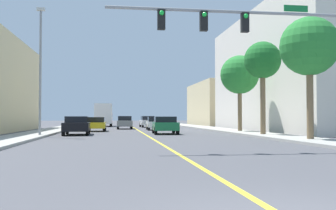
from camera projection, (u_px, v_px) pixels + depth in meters
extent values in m
plane|color=#47474C|center=(135.00, 128.00, 46.79)|extent=(192.00, 192.00, 0.00)
cube|color=#9E9B93|center=(63.00, 128.00, 45.63)|extent=(2.86, 168.00, 0.15)
cube|color=#9E9B93|center=(204.00, 128.00, 47.95)|extent=(2.86, 168.00, 0.15)
cube|color=yellow|center=(135.00, 128.00, 46.79)|extent=(0.16, 144.00, 0.01)
cube|color=silver|center=(304.00, 72.00, 41.05)|extent=(12.20, 27.29, 12.36)
cube|color=beige|center=(235.00, 104.00, 66.69)|extent=(13.43, 18.17, 7.17)
cylinder|color=gray|center=(227.00, 12.00, 16.45)|extent=(10.33, 0.14, 0.14)
cube|color=black|center=(245.00, 23.00, 16.55)|extent=(0.32, 0.24, 0.84)
sphere|color=green|center=(246.00, 16.00, 16.41)|extent=(0.20, 0.20, 0.20)
cube|color=black|center=(204.00, 21.00, 16.30)|extent=(0.32, 0.24, 0.84)
sphere|color=green|center=(204.00, 14.00, 16.17)|extent=(0.20, 0.20, 0.20)
cube|color=black|center=(161.00, 20.00, 16.06)|extent=(0.32, 0.24, 0.84)
sphere|color=green|center=(162.00, 13.00, 15.92)|extent=(0.20, 0.20, 0.20)
cube|color=#147233|center=(296.00, 8.00, 16.88)|extent=(1.10, 0.04, 0.28)
cylinder|color=gray|center=(40.00, 73.00, 27.12)|extent=(0.16, 0.16, 8.73)
cube|color=beige|center=(41.00, 9.00, 27.26)|extent=(0.56, 0.28, 0.20)
cylinder|color=brown|center=(310.00, 92.00, 22.14)|extent=(0.39, 0.39, 5.34)
sphere|color=#287F33|center=(309.00, 46.00, 22.22)|extent=(3.39, 3.39, 3.39)
cone|color=#287F33|center=(327.00, 50.00, 22.19)|extent=(0.63, 1.57, 1.76)
cone|color=#287F33|center=(312.00, 52.00, 23.10)|extent=(1.17, 0.98, 1.65)
cone|color=#287F33|center=(294.00, 52.00, 23.03)|extent=(1.36, 0.98, 1.57)
cone|color=#287F33|center=(293.00, 49.00, 22.03)|extent=(0.50, 1.92, 1.33)
cone|color=#287F33|center=(311.00, 47.00, 21.24)|extent=(1.54, 1.01, 1.36)
cone|color=#287F33|center=(324.00, 47.00, 21.30)|extent=(1.96, 1.07, 1.52)
cylinder|color=brown|center=(263.00, 97.00, 28.41)|extent=(0.39, 0.39, 5.47)
sphere|color=#1E6B28|center=(263.00, 60.00, 28.49)|extent=(2.73, 2.73, 2.73)
cone|color=#1E6B28|center=(273.00, 63.00, 28.65)|extent=(0.52, 1.45, 1.31)
cone|color=#1E6B28|center=(262.00, 64.00, 29.28)|extent=(1.50, 0.92, 1.21)
cone|color=#1E6B28|center=(251.00, 63.00, 28.82)|extent=(0.88, 1.08, 1.50)
cone|color=#1E6B28|center=(256.00, 62.00, 27.91)|extent=(1.07, 1.27, 1.37)
cone|color=#1E6B28|center=(269.00, 61.00, 27.71)|extent=(1.23, 0.62, 1.21)
cylinder|color=brown|center=(240.00, 103.00, 34.75)|extent=(0.37, 0.37, 5.07)
sphere|color=#287F33|center=(240.00, 75.00, 34.83)|extent=(3.48, 3.48, 3.48)
cone|color=#287F33|center=(251.00, 77.00, 34.80)|extent=(0.63, 1.67, 1.33)
cone|color=#287F33|center=(238.00, 78.00, 35.87)|extent=(1.48, 0.65, 1.58)
cone|color=#287F33|center=(229.00, 78.00, 35.47)|extent=(1.30, 1.31, 1.56)
cone|color=#287F33|center=(232.00, 76.00, 34.13)|extent=(1.24, 1.79, 1.55)
cone|color=#287F33|center=(248.00, 76.00, 33.99)|extent=(1.48, 1.08, 1.48)
cube|color=black|center=(77.00, 127.00, 30.12)|extent=(2.08, 4.48, 0.65)
cube|color=black|center=(77.00, 119.00, 30.14)|extent=(1.77, 2.14, 0.48)
cylinder|color=black|center=(87.00, 131.00, 28.62)|extent=(0.24, 0.65, 0.64)
cylinder|color=black|center=(63.00, 132.00, 28.33)|extent=(0.24, 0.65, 0.64)
cylinder|color=black|center=(89.00, 130.00, 31.89)|extent=(0.24, 0.65, 0.64)
cylinder|color=black|center=(67.00, 130.00, 31.59)|extent=(0.24, 0.65, 0.64)
cube|color=gold|center=(96.00, 125.00, 37.45)|extent=(1.79, 4.07, 0.55)
cube|color=black|center=(96.00, 120.00, 37.30)|extent=(1.56, 1.95, 0.50)
cylinder|color=black|center=(89.00, 128.00, 38.81)|extent=(0.23, 0.64, 0.64)
cylinder|color=black|center=(105.00, 128.00, 39.01)|extent=(0.23, 0.64, 0.64)
cylinder|color=black|center=(87.00, 129.00, 35.88)|extent=(0.23, 0.64, 0.64)
cylinder|color=black|center=(104.00, 128.00, 36.07)|extent=(0.23, 0.64, 0.64)
cube|color=#BCBCC1|center=(147.00, 122.00, 52.19)|extent=(1.97, 4.57, 0.66)
cube|color=black|center=(147.00, 118.00, 52.15)|extent=(1.68, 2.34, 0.53)
cylinder|color=black|center=(140.00, 125.00, 53.72)|extent=(0.24, 0.65, 0.64)
cylinder|color=black|center=(152.00, 125.00, 54.00)|extent=(0.24, 0.65, 0.64)
cylinder|color=black|center=(143.00, 125.00, 50.36)|extent=(0.24, 0.65, 0.64)
cylinder|color=black|center=(155.00, 125.00, 50.64)|extent=(0.24, 0.65, 0.64)
cube|color=#196638|center=(165.00, 126.00, 31.64)|extent=(2.07, 3.96, 0.65)
cube|color=black|center=(165.00, 119.00, 31.56)|extent=(1.76, 1.85, 0.47)
cylinder|color=black|center=(153.00, 130.00, 32.93)|extent=(0.24, 0.65, 0.64)
cylinder|color=black|center=(174.00, 129.00, 33.10)|extent=(0.24, 0.65, 0.64)
cylinder|color=black|center=(156.00, 131.00, 30.15)|extent=(0.24, 0.65, 0.64)
cylinder|color=black|center=(178.00, 131.00, 30.33)|extent=(0.24, 0.65, 0.64)
cube|color=white|center=(155.00, 124.00, 41.07)|extent=(1.81, 3.91, 0.59)
cube|color=black|center=(155.00, 119.00, 41.05)|extent=(1.55, 1.90, 0.52)
cylinder|color=black|center=(147.00, 127.00, 42.36)|extent=(0.24, 0.65, 0.64)
cylinder|color=black|center=(161.00, 127.00, 42.53)|extent=(0.24, 0.65, 0.64)
cylinder|color=black|center=(149.00, 127.00, 39.60)|extent=(0.24, 0.65, 0.64)
cylinder|color=black|center=(163.00, 127.00, 39.77)|extent=(0.24, 0.65, 0.64)
cube|color=slate|center=(125.00, 123.00, 44.78)|extent=(1.79, 4.28, 0.66)
cube|color=black|center=(125.00, 118.00, 44.56)|extent=(1.55, 2.03, 0.51)
cylinder|color=black|center=(118.00, 126.00, 46.24)|extent=(0.23, 0.64, 0.64)
cylinder|color=black|center=(131.00, 126.00, 46.42)|extent=(0.23, 0.64, 0.64)
cylinder|color=black|center=(118.00, 127.00, 43.11)|extent=(0.23, 0.64, 0.64)
cylinder|color=black|center=(132.00, 126.00, 43.30)|extent=(0.23, 0.64, 0.64)
cube|color=red|center=(104.00, 118.00, 59.26)|extent=(2.41, 2.03, 1.60)
cube|color=silver|center=(104.00, 114.00, 55.71)|extent=(2.43, 5.20, 2.82)
cylinder|color=black|center=(97.00, 123.00, 59.10)|extent=(0.29, 0.90, 0.90)
cylinder|color=black|center=(111.00, 123.00, 59.37)|extent=(0.29, 0.90, 0.90)
cylinder|color=black|center=(96.00, 124.00, 54.24)|extent=(0.29, 0.90, 0.90)
cylinder|color=black|center=(111.00, 124.00, 54.51)|extent=(0.29, 0.90, 0.90)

